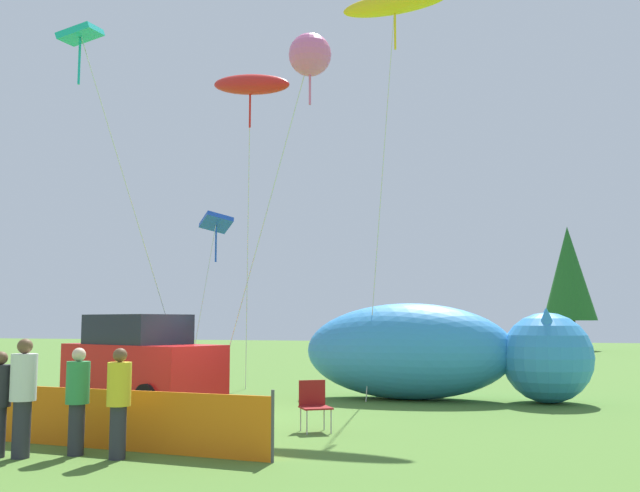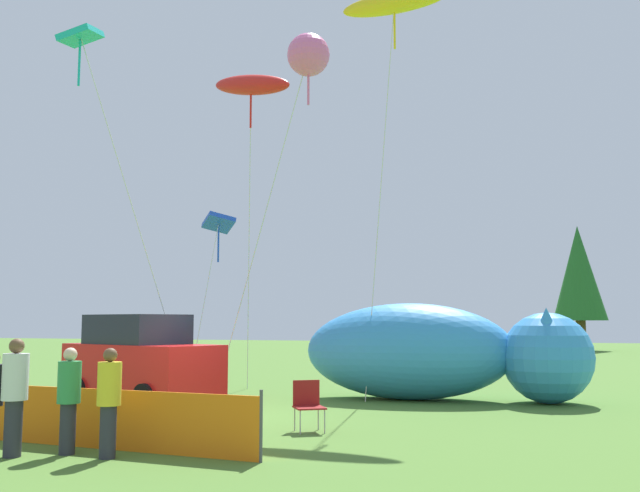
{
  "view_description": "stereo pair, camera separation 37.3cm",
  "coord_description": "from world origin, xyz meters",
  "px_view_note": "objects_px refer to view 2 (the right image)",
  "views": [
    {
      "loc": [
        6.89,
        -14.38,
        2.03
      ],
      "look_at": [
        1.45,
        4.29,
        4.1
      ],
      "focal_mm": 40.0,
      "sensor_mm": 36.0,
      "label": 1
    },
    {
      "loc": [
        7.25,
        -14.27,
        2.03
      ],
      "look_at": [
        1.45,
        4.29,
        4.1
      ],
      "focal_mm": 40.0,
      "sensor_mm": 36.0,
      "label": 2
    }
  ],
  "objects_px": {
    "parked_car": "(140,361)",
    "inflatable_cat": "(438,355)",
    "kite_red_lizard": "(251,86)",
    "kite_blue_box": "(218,225)",
    "folding_chair": "(308,402)",
    "spectator_in_black_shirt": "(15,392)",
    "spectator_in_white_shirt": "(109,398)",
    "kite_yellow_hero": "(394,4)",
    "kite_pink_octopus": "(308,56)",
    "spectator_in_red_shirt": "(69,396)",
    "kite_teal_diamond": "(82,44)"
  },
  "relations": [
    {
      "from": "spectator_in_red_shirt",
      "to": "kite_blue_box",
      "type": "xyz_separation_m",
      "value": [
        -3.04,
        11.59,
        4.3
      ]
    },
    {
      "from": "spectator_in_white_shirt",
      "to": "kite_red_lizard",
      "type": "distance_m",
      "value": 12.6
    },
    {
      "from": "parked_car",
      "to": "kite_blue_box",
      "type": "xyz_separation_m",
      "value": [
        -0.62,
        5.57,
        4.11
      ]
    },
    {
      "from": "parked_car",
      "to": "spectator_in_black_shirt",
      "type": "distance_m",
      "value": 6.69
    },
    {
      "from": "spectator_in_white_shirt",
      "to": "kite_red_lizard",
      "type": "bearing_deg",
      "value": 100.63
    },
    {
      "from": "kite_yellow_hero",
      "to": "parked_car",
      "type": "bearing_deg",
      "value": -155.17
    },
    {
      "from": "kite_red_lizard",
      "to": "spectator_in_white_shirt",
      "type": "bearing_deg",
      "value": -79.37
    },
    {
      "from": "kite_pink_octopus",
      "to": "kite_blue_box",
      "type": "bearing_deg",
      "value": 135.04
    },
    {
      "from": "spectator_in_red_shirt",
      "to": "spectator_in_white_shirt",
      "type": "relative_size",
      "value": 1.0
    },
    {
      "from": "spectator_in_black_shirt",
      "to": "kite_teal_diamond",
      "type": "relative_size",
      "value": 0.19
    },
    {
      "from": "spectator_in_white_shirt",
      "to": "kite_red_lizard",
      "type": "height_order",
      "value": "kite_red_lizard"
    },
    {
      "from": "spectator_in_red_shirt",
      "to": "kite_pink_octopus",
      "type": "xyz_separation_m",
      "value": [
        1.59,
        6.97,
        7.84
      ]
    },
    {
      "from": "kite_pink_octopus",
      "to": "parked_car",
      "type": "bearing_deg",
      "value": -166.77
    },
    {
      "from": "spectator_in_red_shirt",
      "to": "spectator_in_white_shirt",
      "type": "height_order",
      "value": "spectator_in_white_shirt"
    },
    {
      "from": "inflatable_cat",
      "to": "parked_car",
      "type": "bearing_deg",
      "value": -156.34
    },
    {
      "from": "kite_pink_octopus",
      "to": "kite_red_lizard",
      "type": "height_order",
      "value": "kite_red_lizard"
    },
    {
      "from": "inflatable_cat",
      "to": "kite_red_lizard",
      "type": "xyz_separation_m",
      "value": [
        -5.42,
        0.13,
        7.83
      ]
    },
    {
      "from": "folding_chair",
      "to": "spectator_in_black_shirt",
      "type": "bearing_deg",
      "value": -74.81
    },
    {
      "from": "kite_red_lizard",
      "to": "kite_blue_box",
      "type": "distance_m",
      "value": 4.85
    },
    {
      "from": "spectator_in_black_shirt",
      "to": "kite_yellow_hero",
      "type": "relative_size",
      "value": 0.16
    },
    {
      "from": "inflatable_cat",
      "to": "kite_yellow_hero",
      "type": "distance_m",
      "value": 9.52
    },
    {
      "from": "spectator_in_red_shirt",
      "to": "kite_yellow_hero",
      "type": "distance_m",
      "value": 13.54
    },
    {
      "from": "kite_blue_box",
      "to": "kite_yellow_hero",
      "type": "bearing_deg",
      "value": -23.66
    },
    {
      "from": "kite_red_lizard",
      "to": "kite_blue_box",
      "type": "height_order",
      "value": "kite_red_lizard"
    },
    {
      "from": "spectator_in_black_shirt",
      "to": "kite_pink_octopus",
      "type": "height_order",
      "value": "kite_pink_octopus"
    },
    {
      "from": "kite_red_lizard",
      "to": "kite_teal_diamond",
      "type": "bearing_deg",
      "value": -125.11
    },
    {
      "from": "folding_chair",
      "to": "spectator_in_white_shirt",
      "type": "distance_m",
      "value": 3.99
    },
    {
      "from": "spectator_in_red_shirt",
      "to": "parked_car",
      "type": "bearing_deg",
      "value": 111.92
    },
    {
      "from": "spectator_in_red_shirt",
      "to": "spectator_in_white_shirt",
      "type": "bearing_deg",
      "value": -7.24
    },
    {
      "from": "folding_chair",
      "to": "spectator_in_black_shirt",
      "type": "relative_size",
      "value": 0.52
    },
    {
      "from": "parked_car",
      "to": "inflatable_cat",
      "type": "relative_size",
      "value": 0.62
    },
    {
      "from": "spectator_in_black_shirt",
      "to": "spectator_in_white_shirt",
      "type": "distance_m",
      "value": 1.48
    },
    {
      "from": "spectator_in_red_shirt",
      "to": "kite_yellow_hero",
      "type": "height_order",
      "value": "kite_yellow_hero"
    },
    {
      "from": "kite_pink_octopus",
      "to": "kite_yellow_hero",
      "type": "xyz_separation_m",
      "value": [
        1.87,
        1.78,
        1.9
      ]
    },
    {
      "from": "spectator_in_white_shirt",
      "to": "parked_car",
      "type": "bearing_deg",
      "value": 117.65
    },
    {
      "from": "inflatable_cat",
      "to": "kite_yellow_hero",
      "type": "height_order",
      "value": "kite_yellow_hero"
    },
    {
      "from": "kite_yellow_hero",
      "to": "kite_red_lizard",
      "type": "distance_m",
      "value": 4.79
    },
    {
      "from": "spectator_in_black_shirt",
      "to": "spectator_in_red_shirt",
      "type": "bearing_deg",
      "value": 33.15
    },
    {
      "from": "folding_chair",
      "to": "kite_red_lizard",
      "type": "height_order",
      "value": "kite_red_lizard"
    },
    {
      "from": "kite_teal_diamond",
      "to": "kite_blue_box",
      "type": "xyz_separation_m",
      "value": [
        0.84,
        6.32,
        -3.85
      ]
    },
    {
      "from": "parked_car",
      "to": "spectator_in_red_shirt",
      "type": "relative_size",
      "value": 2.82
    },
    {
      "from": "spectator_in_red_shirt",
      "to": "kite_red_lizard",
      "type": "xyz_separation_m",
      "value": [
        -1.0,
        9.39,
        8.1
      ]
    },
    {
      "from": "kite_teal_diamond",
      "to": "spectator_in_red_shirt",
      "type": "bearing_deg",
      "value": -53.65
    },
    {
      "from": "parked_car",
      "to": "folding_chair",
      "type": "height_order",
      "value": "parked_car"
    },
    {
      "from": "kite_red_lizard",
      "to": "parked_car",
      "type": "bearing_deg",
      "value": -113.01
    },
    {
      "from": "folding_chair",
      "to": "kite_pink_octopus",
      "type": "height_order",
      "value": "kite_pink_octopus"
    },
    {
      "from": "parked_car",
      "to": "kite_pink_octopus",
      "type": "distance_m",
      "value": 8.69
    },
    {
      "from": "spectator_in_black_shirt",
      "to": "kite_pink_octopus",
      "type": "distance_m",
      "value": 10.95
    },
    {
      "from": "parked_car",
      "to": "kite_pink_octopus",
      "type": "xyz_separation_m",
      "value": [
        4.01,
        0.94,
        7.65
      ]
    },
    {
      "from": "folding_chair",
      "to": "kite_red_lizard",
      "type": "xyz_separation_m",
      "value": [
        -3.8,
        6.06,
        8.45
      ]
    }
  ]
}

